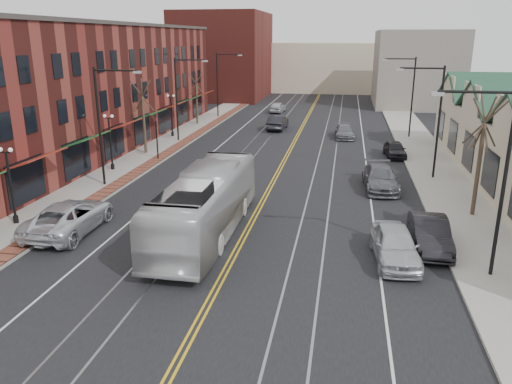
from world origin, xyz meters
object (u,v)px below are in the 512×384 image
at_px(parked_suv, 69,217).
at_px(parked_car_a, 395,245).
at_px(transit_bus, 206,204).
at_px(parked_car_b, 430,234).
at_px(parked_car_d, 395,149).
at_px(parked_car_c, 380,178).

relative_size(parked_suv, parked_car_a, 1.28).
height_order(transit_bus, parked_car_a, transit_bus).
xyz_separation_m(parked_car_a, parked_car_b, (1.80, 1.79, -0.03)).
xyz_separation_m(transit_bus, parked_car_a, (9.50, -1.59, -0.90)).
distance_m(parked_car_a, parked_car_d, 21.96).
height_order(parked_car_a, parked_car_c, parked_car_a).
bearing_deg(parked_suv, parked_car_b, -177.66).
bearing_deg(parked_car_b, parked_car_c, 100.13).
distance_m(parked_car_b, parked_car_c, 10.12).
relative_size(transit_bus, parked_car_b, 2.58).
xyz_separation_m(parked_suv, parked_car_b, (18.60, 1.09, -0.07)).
bearing_deg(transit_bus, parked_car_c, -132.81).
relative_size(parked_car_a, parked_car_d, 1.19).
relative_size(transit_bus, parked_suv, 2.01).
height_order(parked_car_a, parked_car_b, parked_car_a).
xyz_separation_m(parked_suv, parked_car_c, (16.80, 11.05, -0.07)).
height_order(transit_bus, parked_suv, transit_bus).
distance_m(transit_bus, parked_car_d, 23.25).
relative_size(parked_car_a, parked_car_c, 0.89).
height_order(parked_suv, parked_car_a, parked_suv).
bearing_deg(transit_bus, parked_car_d, -118.84).
height_order(parked_suv, parked_car_b, parked_suv).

